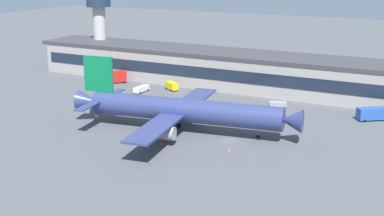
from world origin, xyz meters
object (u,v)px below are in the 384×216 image
object	(u,v)px
catering_truck	(115,76)
control_tower	(99,20)
fuel_truck	(373,113)
traffic_cone_1	(162,144)
belt_loader	(142,89)
traffic_cone_0	(229,150)
airliner	(181,110)
pushback_tractor	(278,104)
crew_van	(171,86)

from	to	relation	value
catering_truck	control_tower	bearing A→B (deg)	137.61
fuel_truck	control_tower	bearing A→B (deg)	167.97
traffic_cone_1	catering_truck	bearing A→B (deg)	134.94
belt_loader	traffic_cone_0	bearing A→B (deg)	-38.02
airliner	pushback_tractor	xyz separation A→B (m)	(14.35, 31.35, -4.34)
control_tower	traffic_cone_0	xyz separation A→B (m)	(81.27, -61.09, -18.46)
pushback_tractor	crew_van	size ratio (longest dim) A/B	0.98
pushback_tractor	catering_truck	bearing A→B (deg)	175.72
traffic_cone_0	traffic_cone_1	size ratio (longest dim) A/B	1.01
airliner	crew_van	size ratio (longest dim) A/B	10.31
belt_loader	fuel_truck	xyz separation A→B (m)	(70.37, 2.40, 0.73)
control_tower	catering_truck	bearing A→B (deg)	-42.39
pushback_tractor	crew_van	world-z (taller)	crew_van
crew_van	traffic_cone_0	size ratio (longest dim) A/B	7.93
control_tower	fuel_truck	xyz separation A→B (m)	(105.27, -22.44, -16.93)
traffic_cone_1	traffic_cone_0	bearing A→B (deg)	13.17
airliner	traffic_cone_1	size ratio (longest dim) A/B	82.41
fuel_truck	pushback_tractor	xyz separation A→B (m)	(-25.71, 0.01, -0.83)
fuel_truck	traffic_cone_0	xyz separation A→B (m)	(-24.00, -38.66, -1.53)
fuel_truck	crew_van	bearing A→B (deg)	175.86
fuel_truck	crew_van	world-z (taller)	fuel_truck
catering_truck	airliner	bearing A→B (deg)	-38.19
crew_van	traffic_cone_1	size ratio (longest dim) A/B	7.99
airliner	catering_truck	xyz separation A→B (m)	(-45.55, 35.83, -3.10)
pushback_tractor	crew_van	distance (m)	37.94
control_tower	pushback_tractor	bearing A→B (deg)	-15.74
crew_van	traffic_cone_1	xyz separation A→B (m)	(24.33, -46.76, -1.11)
control_tower	catering_truck	size ratio (longest dim) A/B	4.19
airliner	traffic_cone_1	distance (m)	11.99
belt_loader	fuel_truck	world-z (taller)	fuel_truck
airliner	control_tower	world-z (taller)	control_tower
traffic_cone_0	belt_loader	bearing A→B (deg)	141.98
fuel_truck	catering_truck	size ratio (longest dim) A/B	1.17
airliner	traffic_cone_0	distance (m)	18.35
belt_loader	catering_truck	distance (m)	16.77
belt_loader	pushback_tractor	distance (m)	44.73
fuel_truck	airliner	bearing A→B (deg)	-141.96
traffic_cone_1	airliner	bearing A→B (deg)	95.38
airliner	belt_loader	size ratio (longest dim) A/B	8.96
control_tower	traffic_cone_1	world-z (taller)	control_tower
crew_van	traffic_cone_0	xyz separation A→B (m)	(39.37, -43.24, -1.11)
airliner	catering_truck	size ratio (longest dim) A/B	8.03
fuel_truck	traffic_cone_0	distance (m)	45.53
airliner	catering_truck	distance (m)	58.04
airliner	traffic_cone_1	world-z (taller)	airliner
traffic_cone_0	catering_truck	bearing A→B (deg)	145.00
traffic_cone_0	traffic_cone_1	bearing A→B (deg)	-166.83
fuel_truck	traffic_cone_1	xyz separation A→B (m)	(-39.04, -42.18, -1.53)
pushback_tractor	fuel_truck	bearing A→B (deg)	-0.03
pushback_tractor	airliner	bearing A→B (deg)	-114.59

